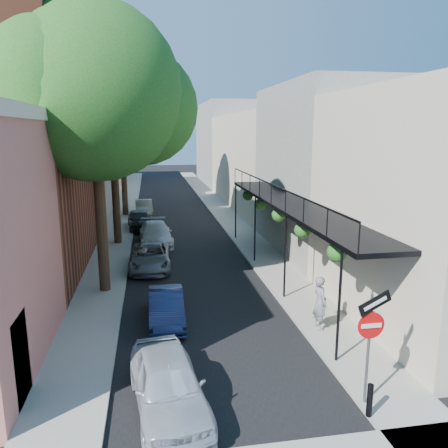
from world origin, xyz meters
name	(u,v)px	position (x,y,z in m)	size (l,w,h in m)	color
road_surface	(172,208)	(0.00, 30.00, 0.01)	(6.00, 64.00, 0.01)	black
sidewalk_left	(125,209)	(-4.00, 30.00, 0.06)	(2.00, 64.00, 0.12)	gray
sidewalk_right	(217,206)	(4.00, 30.00, 0.06)	(2.00, 64.00, 0.12)	gray
buildings_left	(53,152)	(-9.30, 28.76, 4.94)	(10.10, 59.10, 12.00)	#BD6A61
buildings_right	(274,156)	(8.99, 29.49, 4.42)	(9.80, 55.00, 10.00)	#BDB19C
sign_post	(371,330)	(3.16, 0.97, 2.04)	(0.89, 0.17, 2.99)	#595B60
bollard	(370,400)	(3.00, 0.50, 0.52)	(0.14, 0.14, 0.80)	black
oak_near	(106,97)	(-3.37, 10.26, 7.88)	(7.48, 6.80, 11.42)	#301E13
oak_mid	(119,122)	(-3.42, 18.23, 7.06)	(6.60, 6.00, 10.20)	#301E13
oak_far	(127,109)	(-3.35, 27.27, 8.26)	(7.70, 7.00, 11.90)	#301E13
parked_car_a	(168,384)	(-1.55, 1.69, 0.68)	(1.61, 4.00, 1.36)	#AEB5C1
parked_car_b	(166,307)	(-1.40, 6.65, 0.56)	(1.19, 3.40, 1.12)	#151F42
parked_car_c	(151,257)	(-1.90, 12.95, 0.58)	(1.92, 4.16, 1.16)	slate
parked_car_d	(156,234)	(-1.58, 17.56, 0.65)	(1.81, 4.46, 1.30)	silver
parked_car_e	(140,220)	(-2.60, 22.00, 0.65)	(1.53, 3.81, 1.30)	black
parked_car_f	(144,208)	(-2.36, 26.87, 0.61)	(1.29, 3.71, 1.22)	slate
pedestrian	(320,303)	(3.59, 5.06, 1.03)	(0.66, 0.43, 1.81)	slate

